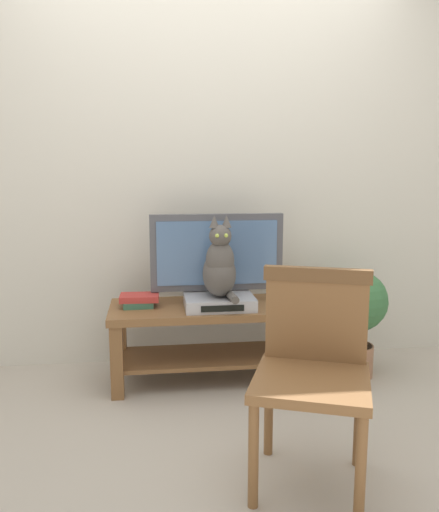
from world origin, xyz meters
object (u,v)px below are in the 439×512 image
(wooden_chair, at_px, (313,359))
(media_box, at_px, (219,302))
(cat, at_px, (220,266))
(potted_plant, at_px, (357,311))
(tv_stand, at_px, (218,327))
(book_stack, at_px, (139,300))
(tv, at_px, (217,257))

(wooden_chair, bearing_deg, media_box, 104.90)
(media_box, relative_size, cat, 0.85)
(cat, bearing_deg, media_box, 93.79)
(media_box, distance_m, cat, 0.22)
(cat, relative_size, potted_plant, 0.72)
(cat, distance_m, potted_plant, 0.90)
(tv_stand, xyz_separation_m, potted_plant, (0.84, -0.05, 0.08))
(book_stack, bearing_deg, cat, -12.88)
(book_stack, bearing_deg, tv, 5.85)
(tv_stand, bearing_deg, cat, -91.71)
(tv, bearing_deg, book_stack, -174.15)
(tv_stand, bearing_deg, tv, 89.98)
(cat, bearing_deg, tv, 89.09)
(wooden_chair, xyz_separation_m, potted_plant, (0.59, 1.00, -0.10))
(potted_plant, bearing_deg, book_stack, 176.82)
(media_box, relative_size, book_stack, 1.75)
(media_box, xyz_separation_m, wooden_chair, (0.26, -0.98, 0.01))
(wooden_chair, bearing_deg, book_stack, 124.16)
(tv_stand, height_order, tv, tv)
(cat, distance_m, wooden_chair, 1.02)
(tv, relative_size, media_box, 1.98)
(tv_stand, relative_size, cat, 2.70)
(book_stack, bearing_deg, potted_plant, -3.18)
(potted_plant, bearing_deg, tv_stand, 176.76)
(book_stack, bearing_deg, media_box, -11.08)
(tv, bearing_deg, potted_plant, -8.17)
(wooden_chair, bearing_deg, tv, 102.95)
(cat, bearing_deg, potted_plant, 2.29)
(media_box, distance_m, wooden_chair, 1.01)
(media_box, bearing_deg, book_stack, 168.92)
(tv, height_order, book_stack, tv)
(tv_stand, distance_m, cat, 0.39)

